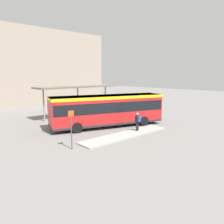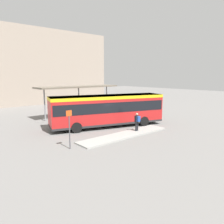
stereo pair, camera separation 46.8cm
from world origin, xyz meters
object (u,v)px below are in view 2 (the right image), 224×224
Objects in this scene: pedestrian_waiting at (137,121)px; bicycle_red at (152,110)px; bicycle_black at (156,111)px; bicycle_orange at (149,110)px; city_bus at (108,108)px; platform_sign at (69,128)px.

bicycle_red is (9.13, 5.68, -0.71)m from pedestrian_waiting.
bicycle_black is 1.33m from bicycle_orange.
pedestrian_waiting is at bearing -62.80° from city_bus.
bicycle_red is 0.99× the size of bicycle_orange.
city_bus reaches higher than bicycle_red.
pedestrian_waiting is 0.95× the size of bicycle_orange.
bicycle_red is 0.71m from bicycle_orange.
city_bus is at bearing -78.93° from bicycle_black.
bicycle_red is at bearing -20.12° from bicycle_orange.
bicycle_black is at bearing -3.12° from bicycle_orange.
city_bus reaches higher than bicycle_orange.
bicycle_black is 17.20m from platform_sign.
city_bus is at bearing 101.05° from bicycle_red.
pedestrian_waiting is at bearing 120.53° from bicycle_red.
bicycle_black is 0.69m from bicycle_red.
city_bus is at bearing 28.89° from platform_sign.
pedestrian_waiting is at bearing -55.57° from bicycle_orange.
pedestrian_waiting is 0.60× the size of platform_sign.
bicycle_red is at bearing -58.09° from pedestrian_waiting.
platform_sign is at bearing -70.26° from bicycle_black.
bicycle_orange is at bearing 33.39° from city_bus.
bicycle_orange reaches higher than bicycle_red.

